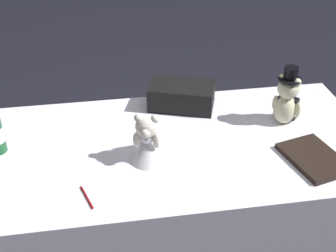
% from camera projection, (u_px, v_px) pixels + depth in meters
% --- Properties ---
extents(reception_table, '(1.88, 0.89, 0.71)m').
position_uv_depth(reception_table, '(168.00, 203.00, 2.19)').
color(reception_table, white).
rests_on(reception_table, ground_plane).
extents(teddy_bear_groom, '(0.14, 0.14, 0.29)m').
position_uv_depth(teddy_bear_groom, '(287.00, 99.00, 2.09)').
color(teddy_bear_groom, beige).
rests_on(teddy_bear_groom, reception_table).
extents(teddy_bear_bride, '(0.16, 0.20, 0.23)m').
position_uv_depth(teddy_bear_bride, '(148.00, 138.00, 1.86)').
color(teddy_bear_bride, white).
rests_on(teddy_bear_bride, reception_table).
extents(signing_pen, '(0.05, 0.14, 0.01)m').
position_uv_depth(signing_pen, '(87.00, 198.00, 1.70)').
color(signing_pen, maroon).
rests_on(signing_pen, reception_table).
extents(gift_case_black, '(0.36, 0.28, 0.12)m').
position_uv_depth(gift_case_black, '(182.00, 96.00, 2.24)').
color(gift_case_black, black).
rests_on(gift_case_black, reception_table).
extents(guestbook, '(0.27, 0.32, 0.02)m').
position_uv_depth(guestbook, '(314.00, 158.00, 1.90)').
color(guestbook, black).
rests_on(guestbook, reception_table).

